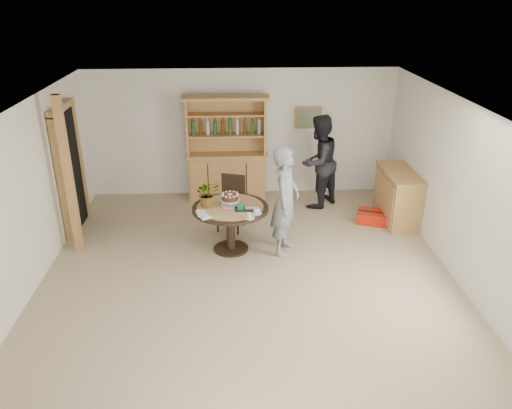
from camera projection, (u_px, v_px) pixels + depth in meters
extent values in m
plane|color=tan|center=(249.00, 285.00, 7.13)|extent=(7.00, 7.00, 0.00)
cube|color=white|center=(242.00, 133.00, 9.82)|extent=(6.00, 0.04, 2.50)
cube|color=white|center=(18.00, 210.00, 6.48)|extent=(0.04, 7.00, 2.50)
cube|color=white|center=(469.00, 200.00, 6.76)|extent=(0.04, 7.00, 2.50)
cube|color=white|center=(248.00, 112.00, 6.12)|extent=(6.00, 7.00, 0.04)
cube|color=tan|center=(308.00, 118.00, 9.73)|extent=(0.52, 0.03, 0.42)
cube|color=#59724C|center=(308.00, 118.00, 9.71)|extent=(0.44, 0.02, 0.34)
cube|color=black|center=(70.00, 171.00, 8.39)|extent=(0.10, 0.90, 2.10)
cube|color=#B0894A|center=(62.00, 182.00, 7.94)|extent=(0.12, 0.10, 2.10)
cube|color=#B0894A|center=(79.00, 162.00, 8.85)|extent=(0.12, 0.10, 2.10)
cube|color=#B0894A|center=(61.00, 108.00, 7.96)|extent=(0.12, 1.10, 0.10)
cube|color=tan|center=(68.00, 177.00, 7.59)|extent=(0.12, 0.12, 2.50)
cube|color=#B0894A|center=(227.00, 176.00, 9.89)|extent=(1.50, 0.50, 0.90)
cube|color=tan|center=(227.00, 153.00, 9.70)|extent=(1.56, 0.54, 0.04)
cube|color=#B0894A|center=(226.00, 124.00, 9.57)|extent=(1.50, 0.04, 1.06)
cube|color=#B0894A|center=(187.00, 127.00, 9.40)|extent=(0.04, 0.34, 1.06)
cube|color=#B0894A|center=(265.00, 126.00, 9.47)|extent=(0.04, 0.34, 1.06)
cube|color=tan|center=(226.00, 135.00, 9.50)|extent=(1.44, 0.32, 0.03)
cube|color=tan|center=(226.00, 114.00, 9.34)|extent=(1.44, 0.32, 0.03)
cube|color=#B0894A|center=(225.00, 98.00, 9.22)|extent=(1.62, 0.40, 0.06)
cylinder|color=#194C1E|center=(196.00, 128.00, 9.41)|extent=(0.07, 0.07, 0.28)
cylinder|color=#4C2D14|center=(205.00, 128.00, 9.42)|extent=(0.07, 0.07, 0.28)
cylinder|color=#B2BFB2|center=(213.00, 127.00, 9.43)|extent=(0.07, 0.07, 0.28)
cylinder|color=#194C1E|center=(222.00, 127.00, 9.44)|extent=(0.07, 0.07, 0.28)
cylinder|color=#4C2D14|center=(230.00, 127.00, 9.44)|extent=(0.07, 0.07, 0.28)
cylinder|color=#B2BFB2|center=(239.00, 127.00, 9.45)|extent=(0.07, 0.07, 0.28)
cylinder|color=#194C1E|center=(247.00, 127.00, 9.46)|extent=(0.07, 0.07, 0.28)
cylinder|color=#4C2D14|center=(256.00, 127.00, 9.47)|extent=(0.07, 0.07, 0.28)
cube|color=#B0894A|center=(398.00, 197.00, 8.90)|extent=(0.50, 1.20, 0.90)
cube|color=tan|center=(401.00, 173.00, 8.71)|extent=(0.54, 1.26, 0.04)
cylinder|color=black|center=(230.00, 208.00, 7.79)|extent=(1.20, 1.20, 0.04)
cylinder|color=black|center=(231.00, 229.00, 7.94)|extent=(0.14, 0.14, 0.70)
cylinder|color=black|center=(231.00, 248.00, 8.07)|extent=(0.56, 0.56, 0.03)
cylinder|color=tan|center=(230.00, 207.00, 7.78)|extent=(1.04, 1.04, 0.01)
cube|color=black|center=(230.00, 205.00, 8.58)|extent=(0.53, 0.53, 0.04)
cube|color=black|center=(233.00, 188.00, 8.65)|extent=(0.41, 0.15, 0.46)
cube|color=black|center=(233.00, 176.00, 8.56)|extent=(0.41, 0.16, 0.05)
cube|color=black|center=(218.00, 220.00, 8.56)|extent=(0.04, 0.04, 0.44)
cube|color=black|center=(238.00, 223.00, 8.48)|extent=(0.04, 0.04, 0.44)
cube|color=black|center=(224.00, 212.00, 8.88)|extent=(0.04, 0.04, 0.44)
cube|color=black|center=(243.00, 214.00, 8.80)|extent=(0.04, 0.04, 0.44)
cylinder|color=white|center=(230.00, 205.00, 7.82)|extent=(0.28, 0.28, 0.01)
cylinder|color=white|center=(230.00, 203.00, 7.80)|extent=(0.05, 0.05, 0.08)
cylinder|color=white|center=(230.00, 200.00, 7.78)|extent=(0.30, 0.30, 0.01)
cylinder|color=#462614|center=(230.00, 197.00, 7.76)|extent=(0.26, 0.26, 0.09)
cylinder|color=white|center=(230.00, 194.00, 7.74)|extent=(0.08, 0.08, 0.01)
sphere|color=white|center=(238.00, 194.00, 7.75)|extent=(0.04, 0.04, 0.04)
sphere|color=white|center=(237.00, 193.00, 7.80)|extent=(0.04, 0.04, 0.04)
sphere|color=white|center=(234.00, 192.00, 7.84)|extent=(0.04, 0.04, 0.04)
sphere|color=white|center=(230.00, 191.00, 7.85)|extent=(0.04, 0.04, 0.04)
sphere|color=white|center=(226.00, 192.00, 7.84)|extent=(0.04, 0.04, 0.04)
sphere|color=white|center=(223.00, 193.00, 7.79)|extent=(0.04, 0.04, 0.04)
sphere|color=white|center=(222.00, 194.00, 7.74)|extent=(0.04, 0.04, 0.04)
sphere|color=white|center=(223.00, 196.00, 7.68)|extent=(0.04, 0.04, 0.04)
sphere|color=white|center=(226.00, 197.00, 7.65)|extent=(0.04, 0.04, 0.04)
sphere|color=white|center=(230.00, 197.00, 7.63)|extent=(0.04, 0.04, 0.04)
sphere|color=white|center=(234.00, 197.00, 7.65)|extent=(0.04, 0.04, 0.04)
sphere|color=white|center=(237.00, 196.00, 7.69)|extent=(0.04, 0.04, 0.04)
imported|color=#3F7233|center=(207.00, 193.00, 7.72)|extent=(0.47, 0.44, 0.42)
cube|color=black|center=(245.00, 209.00, 7.67)|extent=(0.30, 0.20, 0.01)
cube|color=#0C7243|center=(241.00, 207.00, 7.66)|extent=(0.10, 0.10, 0.06)
cube|color=#0C7243|center=(241.00, 205.00, 7.64)|extent=(0.11, 0.02, 0.01)
cylinder|color=silver|center=(257.00, 213.00, 7.54)|extent=(0.15, 0.15, 0.01)
imported|color=silver|center=(257.00, 211.00, 7.52)|extent=(0.10, 0.10, 0.08)
cylinder|color=silver|center=(249.00, 218.00, 7.37)|extent=(0.15, 0.15, 0.01)
imported|color=silver|center=(249.00, 216.00, 7.36)|extent=(0.08, 0.08, 0.07)
cube|color=white|center=(201.00, 212.00, 7.56)|extent=(0.14, 0.08, 0.03)
cube|color=white|center=(202.00, 215.00, 7.46)|extent=(0.16, 0.11, 0.03)
cube|color=white|center=(206.00, 218.00, 7.37)|extent=(0.16, 0.14, 0.03)
imported|color=slate|center=(285.00, 201.00, 7.68)|extent=(0.60, 0.74, 1.75)
imported|color=black|center=(318.00, 162.00, 9.34)|extent=(1.09, 1.08, 1.78)
cube|color=red|center=(374.00, 217.00, 8.96)|extent=(0.70, 0.58, 0.20)
cube|color=black|center=(375.00, 212.00, 8.92)|extent=(0.54, 0.23, 0.01)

